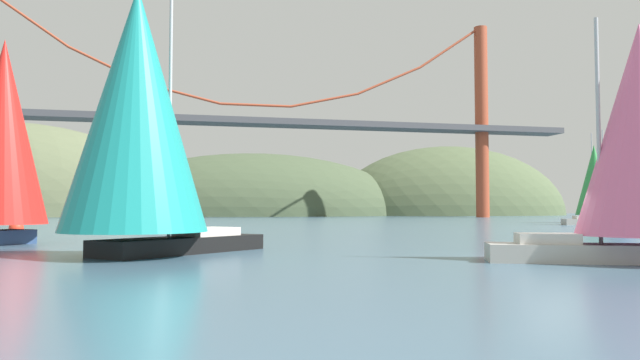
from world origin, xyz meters
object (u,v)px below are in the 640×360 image
at_px(sailboat_teal_sail, 138,114).
at_px(sailboat_pink_spinnaker, 638,135).
at_px(sailboat_navy_sail, 617,180).
at_px(channel_buoy, 16,227).
at_px(sailboat_green_sail, 594,183).
at_px(sailboat_red_spinnaker, 0,137).

height_order(sailboat_teal_sail, sailboat_pink_spinnaker, sailboat_teal_sail).
relative_size(sailboat_navy_sail, channel_buoy, 4.11).
relative_size(sailboat_pink_spinnaker, sailboat_green_sail, 0.72).
height_order(sailboat_pink_spinnaker, channel_buoy, sailboat_pink_spinnaker).
xyz_separation_m(sailboat_navy_sail, channel_buoy, (-60.79, -6.29, -4.69)).
bearing_deg(sailboat_pink_spinnaker, sailboat_green_sail, 53.28).
bearing_deg(sailboat_pink_spinnaker, sailboat_navy_sail, 50.89).
relative_size(sailboat_navy_sail, sailboat_pink_spinnaker, 1.27).
distance_m(sailboat_teal_sail, channel_buoy, 29.86).
height_order(sailboat_red_spinnaker, sailboat_green_sail, sailboat_green_sail).
relative_size(sailboat_teal_sail, sailboat_red_spinnaker, 0.93).
xyz_separation_m(sailboat_pink_spinnaker, channel_buoy, (-28.21, 33.78, -4.01)).
relative_size(sailboat_teal_sail, channel_buoy, 4.20).
height_order(sailboat_navy_sail, sailboat_red_spinnaker, sailboat_red_spinnaker).
distance_m(sailboat_pink_spinnaker, sailboat_red_spinnaker, 29.46).
relative_size(sailboat_navy_sail, sailboat_green_sail, 0.91).
distance_m(sailboat_teal_sail, sailboat_navy_sail, 59.79).
bearing_deg(sailboat_navy_sail, sailboat_red_spinnaker, -157.31).
bearing_deg(channel_buoy, sailboat_pink_spinnaker, -50.14).
height_order(sailboat_navy_sail, sailboat_pink_spinnaker, sailboat_navy_sail).
relative_size(sailboat_pink_spinnaker, channel_buoy, 3.24).
relative_size(sailboat_red_spinnaker, channel_buoy, 4.49).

